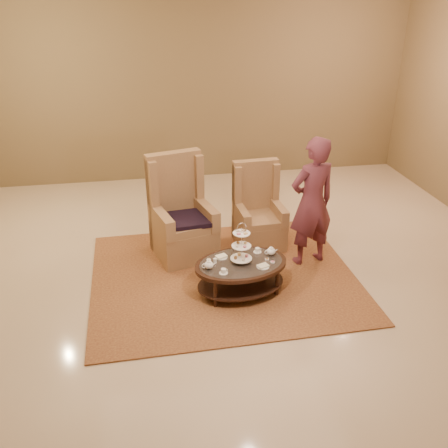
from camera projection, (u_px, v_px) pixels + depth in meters
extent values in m
plane|color=beige|center=(234.00, 287.00, 6.17)|extent=(8.00, 8.00, 0.00)
cube|color=silver|center=(234.00, 287.00, 6.17)|extent=(8.00, 8.00, 0.02)
cube|color=olive|center=(193.00, 84.00, 8.95)|extent=(8.00, 0.04, 3.50)
cube|color=#A26C39|center=(224.00, 276.00, 6.38)|extent=(3.33, 2.79, 0.02)
cylinder|color=black|center=(215.00, 294.00, 5.70)|extent=(0.05, 0.05, 0.37)
cylinder|color=black|center=(277.00, 282.00, 5.92)|extent=(0.05, 0.05, 0.37)
cylinder|color=black|center=(205.00, 276.00, 6.04)|extent=(0.05, 0.05, 0.37)
cylinder|color=black|center=(264.00, 266.00, 6.27)|extent=(0.05, 0.05, 0.37)
cylinder|color=silver|center=(241.00, 245.00, 5.78)|extent=(0.01, 0.01, 0.46)
torus|color=silver|center=(242.00, 227.00, 5.68)|extent=(0.12, 0.03, 0.12)
cylinder|color=white|center=(241.00, 258.00, 5.86)|extent=(0.29, 0.29, 0.01)
cylinder|color=white|center=(241.00, 246.00, 5.79)|extent=(0.26, 0.26, 0.01)
cylinder|color=white|center=(242.00, 233.00, 5.71)|extent=(0.23, 0.23, 0.01)
cylinder|color=#CF6A7D|center=(247.00, 256.00, 5.87)|extent=(0.04, 0.04, 0.03)
cylinder|color=tan|center=(239.00, 254.00, 5.91)|extent=(0.04, 0.04, 0.03)
cylinder|color=brown|center=(235.00, 258.00, 5.83)|extent=(0.04, 0.04, 0.03)
cylinder|color=beige|center=(243.00, 260.00, 5.79)|extent=(0.04, 0.04, 0.03)
ellipsoid|color=tan|center=(246.00, 243.00, 5.81)|extent=(0.05, 0.05, 0.03)
ellipsoid|color=brown|center=(238.00, 242.00, 5.82)|extent=(0.05, 0.05, 0.03)
ellipsoid|color=beige|center=(237.00, 246.00, 5.74)|extent=(0.05, 0.05, 0.03)
ellipsoid|color=#CF6A7D|center=(245.00, 247.00, 5.73)|extent=(0.05, 0.05, 0.03)
cube|color=brown|center=(244.00, 230.00, 5.75)|extent=(0.05, 0.03, 0.02)
cube|color=beige|center=(238.00, 231.00, 5.74)|extent=(0.05, 0.03, 0.02)
cube|color=#CF6A7D|center=(239.00, 234.00, 5.67)|extent=(0.05, 0.03, 0.02)
cube|color=tan|center=(246.00, 233.00, 5.68)|extent=(0.05, 0.03, 0.02)
ellipsoid|color=white|center=(209.00, 265.00, 5.73)|extent=(0.13, 0.13, 0.09)
cylinder|color=white|center=(209.00, 262.00, 5.71)|extent=(0.06, 0.06, 0.01)
sphere|color=white|center=(209.00, 261.00, 5.70)|extent=(0.02, 0.02, 0.02)
cone|color=white|center=(214.00, 264.00, 5.74)|extent=(0.07, 0.03, 0.05)
torus|color=white|center=(204.00, 266.00, 5.71)|extent=(0.06, 0.02, 0.06)
ellipsoid|color=white|center=(271.00, 251.00, 6.02)|extent=(0.13, 0.13, 0.09)
cylinder|color=white|center=(271.00, 248.00, 6.00)|extent=(0.06, 0.06, 0.01)
sphere|color=white|center=(271.00, 247.00, 5.99)|extent=(0.02, 0.02, 0.02)
cone|color=white|center=(276.00, 250.00, 6.03)|extent=(0.07, 0.03, 0.05)
torus|color=white|center=(267.00, 252.00, 6.00)|extent=(0.06, 0.02, 0.06)
cylinder|color=white|center=(223.00, 273.00, 5.66)|extent=(0.12, 0.12, 0.01)
cylinder|color=white|center=(223.00, 271.00, 5.65)|extent=(0.07, 0.07, 0.05)
torus|color=white|center=(226.00, 270.00, 5.66)|extent=(0.03, 0.01, 0.03)
cylinder|color=white|center=(257.00, 252.00, 6.10)|extent=(0.12, 0.12, 0.01)
cylinder|color=white|center=(257.00, 250.00, 6.09)|extent=(0.07, 0.07, 0.05)
torus|color=white|center=(260.00, 249.00, 6.10)|extent=(0.03, 0.01, 0.03)
cylinder|color=white|center=(221.00, 257.00, 5.98)|extent=(0.17, 0.17, 0.01)
cube|color=#EFE9CA|center=(221.00, 256.00, 5.98)|extent=(0.15, 0.13, 0.02)
cylinder|color=white|center=(263.00, 267.00, 5.78)|extent=(0.17, 0.17, 0.01)
cube|color=#EFE9CA|center=(263.00, 266.00, 5.78)|extent=(0.15, 0.13, 0.02)
cylinder|color=white|center=(215.00, 261.00, 5.86)|extent=(0.05, 0.05, 0.06)
cylinder|color=white|center=(273.00, 262.00, 5.87)|extent=(0.06, 0.06, 0.01)
cylinder|color=#CF6A7D|center=(273.00, 261.00, 5.87)|extent=(0.04, 0.04, 0.01)
cylinder|color=white|center=(267.00, 259.00, 5.93)|extent=(0.06, 0.06, 0.01)
cylinder|color=brown|center=(267.00, 259.00, 5.93)|extent=(0.04, 0.04, 0.01)
cylinder|color=white|center=(209.00, 260.00, 5.92)|extent=(0.06, 0.06, 0.01)
cylinder|color=beige|center=(209.00, 259.00, 5.91)|extent=(0.04, 0.04, 0.01)
cube|color=#A1764C|center=(184.00, 241.00, 6.79)|extent=(0.92, 0.92, 0.45)
cube|color=#A1764C|center=(185.00, 224.00, 6.62)|extent=(0.78, 0.78, 0.11)
cube|color=#A1764C|center=(175.00, 201.00, 6.83)|extent=(0.76, 0.34, 1.39)
cube|color=#A1764C|center=(152.00, 184.00, 6.54)|extent=(0.16, 0.25, 0.64)
cube|color=#A1764C|center=(197.00, 176.00, 6.78)|extent=(0.16, 0.25, 0.64)
cube|color=#A1764C|center=(162.00, 222.00, 6.47)|extent=(0.30, 0.68, 0.28)
cube|color=#A1764C|center=(206.00, 214.00, 6.70)|extent=(0.30, 0.68, 0.28)
cube|color=black|center=(186.00, 220.00, 6.56)|extent=(0.65, 0.60, 0.06)
cube|color=#A1764C|center=(259.00, 233.00, 7.07)|extent=(0.67, 0.67, 0.38)
cube|color=#A1764C|center=(260.00, 219.00, 6.92)|extent=(0.57, 0.57, 0.09)
cube|color=#A1764C|center=(255.00, 200.00, 7.12)|extent=(0.65, 0.16, 1.19)
cube|color=#A1764C|center=(237.00, 184.00, 6.92)|extent=(0.10, 0.21, 0.55)
cube|color=#A1764C|center=(275.00, 181.00, 7.02)|extent=(0.10, 0.21, 0.55)
cube|color=#A1764C|center=(242.00, 216.00, 6.84)|extent=(0.14, 0.58, 0.24)
cube|color=#A1764C|center=(279.00, 213.00, 6.94)|extent=(0.14, 0.58, 0.24)
imported|color=#602935|center=(312.00, 203.00, 6.35)|extent=(0.71, 0.55, 1.73)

